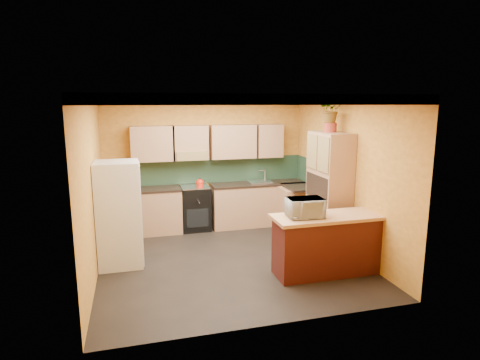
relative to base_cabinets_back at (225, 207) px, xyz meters
name	(u,v)px	position (x,y,z in m)	size (l,w,h in m)	color
room_shell	(226,134)	(-0.31, -1.52, 1.65)	(4.24, 4.24, 2.72)	black
base_cabinets_back	(225,207)	(0.00, 0.00, 0.00)	(3.65, 0.60, 0.88)	tan
countertop_back	(224,185)	(0.00, 0.00, 0.46)	(3.65, 0.62, 0.04)	black
stove	(195,208)	(-0.62, 0.00, 0.02)	(0.58, 0.58, 0.91)	black
kettle	(200,182)	(-0.52, -0.05, 0.56)	(0.17, 0.17, 0.18)	#B51E0C
sink	(260,182)	(0.78, 0.00, 0.50)	(0.48, 0.40, 0.03)	silver
base_cabinets_right	(299,209)	(1.47, -0.56, 0.00)	(0.60, 0.80, 0.88)	tan
countertop_right	(300,187)	(1.47, -0.56, 0.46)	(0.62, 0.80, 0.04)	black
fridge	(119,214)	(-2.08, -1.53, 0.41)	(0.68, 0.66, 1.70)	silver
pantry	(329,191)	(1.52, -1.71, 0.61)	(0.48, 0.90, 2.10)	tan
fern_pot	(330,127)	(1.52, -1.66, 1.74)	(0.22, 0.22, 0.16)	maroon
fern	(331,109)	(1.52, -1.66, 2.05)	(0.41, 0.36, 0.46)	tan
breakfast_bar	(333,245)	(1.09, -2.71, 0.00)	(1.80, 0.55, 0.88)	#451610
bar_top	(334,216)	(1.09, -2.71, 0.47)	(1.90, 0.65, 0.05)	tan
microwave	(305,208)	(0.61, -2.71, 0.63)	(0.52, 0.35, 0.29)	silver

